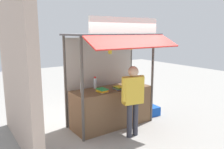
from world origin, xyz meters
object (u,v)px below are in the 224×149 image
object	(u,v)px
water_bottle_far_right	(82,87)
banana_bunch_inner_right	(110,50)
magazine_stack_right	(119,88)
plastic_crate	(152,111)
banana_bunch_leftmost	(131,47)
vendor_person	(133,95)
magazine_stack_mid_left	(138,86)
magazine_stack_back_left	(102,90)
water_bottle_rear_center	(131,81)
water_bottle_mid_right	(95,83)

from	to	relation	value
water_bottle_far_right	banana_bunch_inner_right	xyz separation A→B (m)	(0.41, -0.53, 0.86)
magazine_stack_right	plastic_crate	xyz separation A→B (m)	(1.21, 0.06, -0.85)
banana_bunch_leftmost	vendor_person	bearing A→B (deg)	-121.55
water_bottle_far_right	magazine_stack_mid_left	bearing A→B (deg)	-14.75
magazine_stack_right	banana_bunch_inner_right	xyz separation A→B (m)	(-0.47, -0.33, 0.96)
magazine_stack_mid_left	magazine_stack_back_left	bearing A→B (deg)	170.92
banana_bunch_leftmost	water_bottle_far_right	bearing A→B (deg)	152.18
water_bottle_rear_center	banana_bunch_inner_right	distance (m)	1.41
water_bottle_rear_center	plastic_crate	distance (m)	1.17
magazine_stack_right	magazine_stack_back_left	distance (m)	0.48
water_bottle_mid_right	water_bottle_far_right	world-z (taller)	water_bottle_mid_right
banana_bunch_leftmost	plastic_crate	xyz separation A→B (m)	(1.10, 0.39, -1.85)
magazine_stack_right	banana_bunch_leftmost	bearing A→B (deg)	-71.64
water_bottle_rear_center	banana_bunch_leftmost	bearing A→B (deg)	-129.18
magazine_stack_back_left	plastic_crate	bearing A→B (deg)	2.33
plastic_crate	magazine_stack_back_left	bearing A→B (deg)	-177.67
water_bottle_mid_right	magazine_stack_mid_left	size ratio (longest dim) A/B	1.12
water_bottle_rear_center	vendor_person	world-z (taller)	vendor_person
water_bottle_far_right	magazine_stack_back_left	xyz separation A→B (m)	(0.41, -0.21, -0.09)
water_bottle_far_right	banana_bunch_inner_right	size ratio (longest dim) A/B	0.95
banana_bunch_inner_right	vendor_person	size ratio (longest dim) A/B	0.18
water_bottle_rear_center	water_bottle_far_right	bearing A→B (deg)	178.66
water_bottle_rear_center	water_bottle_mid_right	size ratio (longest dim) A/B	0.83
water_bottle_rear_center	magazine_stack_back_left	distance (m)	1.00
banana_bunch_leftmost	vendor_person	xyz separation A→B (m)	(-0.18, -0.30, -1.02)
vendor_person	magazine_stack_right	bearing A→B (deg)	94.20
magazine_stack_back_left	magazine_stack_mid_left	xyz separation A→B (m)	(0.94, -0.15, 0.00)
magazine_stack_back_left	banana_bunch_inner_right	size ratio (longest dim) A/B	0.95
water_bottle_rear_center	water_bottle_far_right	distance (m)	1.40
magazine_stack_right	magazine_stack_mid_left	distance (m)	0.50
magazine_stack_mid_left	plastic_crate	xyz separation A→B (m)	(0.74, 0.22, -0.86)
magazine_stack_right	magazine_stack_mid_left	bearing A→B (deg)	-19.02
water_bottle_rear_center	magazine_stack_back_left	world-z (taller)	water_bottle_rear_center
magazine_stack_right	plastic_crate	size ratio (longest dim) A/B	0.76
banana_bunch_leftmost	plastic_crate	world-z (taller)	banana_bunch_leftmost
water_bottle_far_right	banana_bunch_inner_right	world-z (taller)	banana_bunch_inner_right
magazine_stack_right	water_bottle_mid_right	bearing A→B (deg)	136.46
water_bottle_rear_center	vendor_person	bearing A→B (deg)	-126.46
banana_bunch_leftmost	plastic_crate	bearing A→B (deg)	19.40
plastic_crate	water_bottle_far_right	bearing A→B (deg)	176.26
magazine_stack_right	banana_bunch_leftmost	world-z (taller)	banana_bunch_leftmost
water_bottle_mid_right	magazine_stack_right	world-z (taller)	water_bottle_mid_right
water_bottle_rear_center	banana_bunch_inner_right	world-z (taller)	banana_bunch_inner_right
banana_bunch_leftmost	banana_bunch_inner_right	bearing A→B (deg)	-179.93
water_bottle_mid_right	banana_bunch_leftmost	size ratio (longest dim) A/B	1.28
banana_bunch_leftmost	vendor_person	world-z (taller)	banana_bunch_leftmost
water_bottle_far_right	vendor_person	distance (m)	1.16
water_bottle_rear_center	water_bottle_far_right	world-z (taller)	water_bottle_far_right
water_bottle_mid_right	vendor_person	distance (m)	1.09
water_bottle_mid_right	banana_bunch_inner_right	xyz separation A→B (m)	(-0.05, -0.73, 0.85)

